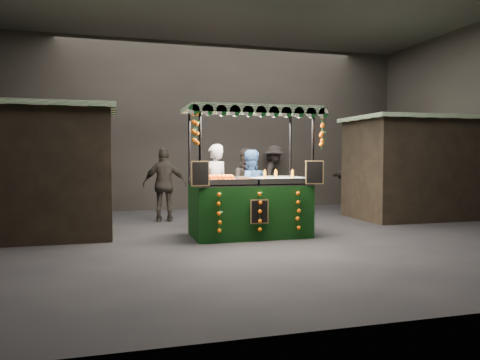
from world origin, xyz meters
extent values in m
plane|color=black|center=(0.00, 0.00, 0.00)|extent=(12.00, 12.00, 0.00)
cube|color=black|center=(0.00, 5.00, 2.50)|extent=(12.00, 0.10, 5.00)
cube|color=black|center=(0.00, -5.00, 2.50)|extent=(12.00, 0.10, 5.00)
cube|color=black|center=(-4.40, 1.00, 1.25)|extent=(2.80, 2.00, 2.50)
cube|color=#104C19|center=(-4.40, 1.00, 2.55)|extent=(3.00, 2.20, 0.10)
cube|color=black|center=(4.40, 1.50, 1.25)|extent=(2.80, 2.00, 2.50)
cube|color=#104C19|center=(4.40, 1.50, 2.55)|extent=(3.00, 2.20, 0.10)
cube|color=black|center=(-0.35, -0.01, 0.52)|extent=(2.27, 1.24, 1.03)
cube|color=#B4B8BC|center=(-0.35, -0.01, 1.05)|extent=(2.27, 1.24, 0.04)
cylinder|color=black|center=(-1.46, -0.60, 1.24)|extent=(0.05, 0.05, 2.48)
cylinder|color=black|center=(0.75, -0.60, 1.24)|extent=(0.05, 0.05, 2.48)
cylinder|color=black|center=(-1.46, 0.58, 1.24)|extent=(0.05, 0.05, 2.48)
cylinder|color=black|center=(0.75, 0.58, 1.24)|extent=(0.05, 0.05, 2.48)
cube|color=#104C19|center=(-0.35, -0.01, 2.52)|extent=(2.53, 1.50, 0.08)
cube|color=white|center=(0.26, -0.01, 1.11)|extent=(1.01, 1.11, 0.08)
cube|color=black|center=(-1.47, -0.66, 1.29)|extent=(0.35, 0.10, 0.45)
cube|color=black|center=(0.76, -0.66, 1.29)|extent=(0.35, 0.10, 0.45)
cube|color=black|center=(-0.35, -0.67, 0.57)|extent=(0.35, 0.03, 0.45)
imported|color=gray|center=(-0.84, 1.03, 0.93)|extent=(0.80, 0.69, 1.86)
imported|color=navy|center=(-0.10, 0.83, 0.87)|extent=(0.86, 0.68, 1.74)
imported|color=#2D2725|center=(-3.91, 2.34, 0.97)|extent=(0.84, 0.73, 1.93)
imported|color=black|center=(0.16, 1.80, 0.89)|extent=(0.93, 0.76, 1.78)
imported|color=black|center=(-1.75, 2.54, 0.90)|extent=(1.11, 0.59, 1.81)
imported|color=black|center=(1.82, 4.60, 0.97)|extent=(1.20, 1.44, 1.93)
imported|color=#2C2624|center=(-4.50, 3.46, 0.86)|extent=(0.99, 0.97, 1.72)
imported|color=#2E2925|center=(3.97, 3.26, 0.94)|extent=(1.53, 1.71, 1.88)
camera|label=1|loc=(-2.98, -8.81, 1.61)|focal=34.55mm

